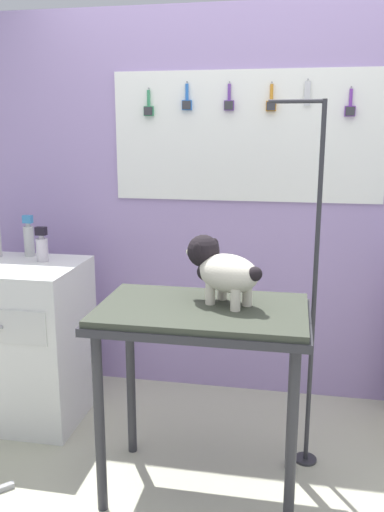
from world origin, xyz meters
The scene contains 7 objects.
rear_wall_panel centered at (0.01, 1.28, 1.17)m, with size 4.00×0.11×2.30m.
grooming_table centered at (-0.05, 0.24, 0.77)m, with size 0.92×0.57×0.88m.
grooming_arm centered at (0.42, 0.54, 0.82)m, with size 0.29×0.11×1.74m.
dog centered at (0.02, 0.30, 1.03)m, with size 0.38×0.30×0.29m.
counter_left centered at (-1.22, 0.70, 0.45)m, with size 0.80×0.58×0.90m.
spray_bottle_tall centered at (-1.19, 0.91, 1.00)m, with size 0.06×0.06×0.24m.
spray_bottle_short centered at (-1.05, 0.80, 0.98)m, with size 0.07×0.07×0.19m.
Camera 1 is at (0.31, -1.92, 1.62)m, focal length 37.88 mm.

